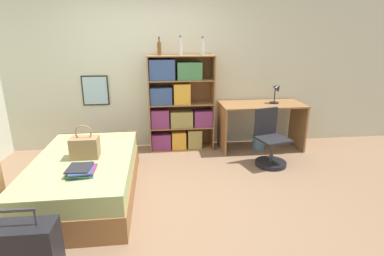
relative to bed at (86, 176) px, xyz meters
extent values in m
plane|color=#84664C|center=(0.72, -0.02, -0.25)|extent=(14.00, 14.00, 0.00)
cube|color=beige|center=(0.72, 1.67, 1.05)|extent=(10.00, 0.06, 2.60)
cube|color=black|center=(-0.12, 1.63, 0.75)|extent=(0.42, 0.02, 0.49)
cube|color=#99C1D6|center=(-0.12, 1.62, 0.75)|extent=(0.38, 0.01, 0.45)
cube|color=olive|center=(0.00, -0.02, -0.10)|extent=(1.13, 1.93, 0.28)
cube|color=#9EAD70|center=(0.00, -0.02, 0.14)|extent=(1.10, 1.90, 0.21)
cube|color=olive|center=(0.00, 0.92, 0.00)|extent=(1.13, 0.04, 0.50)
cube|color=#93704C|center=(0.03, -0.02, 0.37)|extent=(0.31, 0.21, 0.25)
torus|color=#93704C|center=(0.03, -0.02, 0.55)|extent=(0.19, 0.02, 0.19)
cube|color=#334C84|center=(0.09, -0.45, 0.26)|extent=(0.26, 0.34, 0.01)
cube|color=#427A4C|center=(0.08, -0.44, 0.27)|extent=(0.26, 0.32, 0.02)
cube|color=#7A336B|center=(0.09, -0.44, 0.29)|extent=(0.26, 0.27, 0.02)
cube|color=#334C84|center=(0.08, -0.46, 0.30)|extent=(0.25, 0.34, 0.02)
cube|color=#232328|center=(0.06, -0.46, 0.32)|extent=(0.25, 0.28, 0.01)
cylinder|color=#2D2D33|center=(0.01, -1.46, 0.41)|extent=(0.01, 0.01, 0.12)
cube|color=#2D2D33|center=(-0.14, -1.46, 0.47)|extent=(0.32, 0.03, 0.02)
cube|color=olive|center=(0.75, 1.44, 0.53)|extent=(0.02, 0.36, 1.56)
cube|color=olive|center=(1.79, 1.44, 0.53)|extent=(0.02, 0.36, 1.56)
cube|color=olive|center=(1.27, 1.62, 0.53)|extent=(1.06, 0.01, 1.56)
cube|color=olive|center=(1.27, 1.44, -0.24)|extent=(1.02, 0.36, 0.02)
cube|color=olive|center=(1.27, 1.44, 0.14)|extent=(1.02, 0.36, 0.02)
cube|color=olive|center=(1.27, 1.44, 0.53)|extent=(1.02, 0.36, 0.02)
cube|color=olive|center=(1.27, 1.44, 0.92)|extent=(1.02, 0.36, 0.02)
cube|color=olive|center=(1.27, 1.44, 1.30)|extent=(1.02, 0.36, 0.02)
cube|color=#7A336B|center=(0.93, 1.42, -0.09)|extent=(0.31, 0.27, 0.27)
cube|color=gold|center=(1.22, 1.42, -0.08)|extent=(0.23, 0.27, 0.29)
cube|color=#99894C|center=(1.49, 1.42, -0.07)|extent=(0.23, 0.27, 0.32)
cube|color=#7A336B|center=(0.92, 1.42, 0.30)|extent=(0.29, 0.27, 0.30)
cube|color=#99894C|center=(1.27, 1.42, 0.28)|extent=(0.36, 0.27, 0.26)
cube|color=#7A336B|center=(1.63, 1.42, 0.29)|extent=(0.30, 0.27, 0.27)
cube|color=#334C84|center=(0.94, 1.42, 0.68)|extent=(0.34, 0.27, 0.27)
cube|color=gold|center=(1.28, 1.42, 0.71)|extent=(0.26, 0.27, 0.33)
cube|color=#334C84|center=(0.97, 1.42, 1.09)|extent=(0.40, 0.27, 0.32)
cube|color=#427A4C|center=(1.40, 1.42, 1.07)|extent=(0.39, 0.27, 0.28)
cylinder|color=brown|center=(0.94, 1.47, 1.41)|extent=(0.06, 0.06, 0.19)
cylinder|color=brown|center=(0.94, 1.47, 1.54)|extent=(0.03, 0.03, 0.06)
cylinder|color=#232328|center=(0.94, 1.47, 1.58)|extent=(0.03, 0.03, 0.02)
cylinder|color=#B7BCC1|center=(1.26, 1.42, 1.41)|extent=(0.06, 0.06, 0.21)
cylinder|color=#B7BCC1|center=(1.26, 1.42, 1.55)|extent=(0.02, 0.02, 0.06)
cylinder|color=#232328|center=(1.26, 1.42, 1.59)|extent=(0.03, 0.03, 0.02)
cylinder|color=#B7BCC1|center=(1.61, 1.41, 1.41)|extent=(0.06, 0.06, 0.20)
cylinder|color=#B7BCC1|center=(1.61, 1.41, 1.54)|extent=(0.02, 0.02, 0.06)
cylinder|color=#232328|center=(1.61, 1.41, 1.58)|extent=(0.03, 0.03, 0.02)
cube|color=olive|center=(2.60, 1.29, 0.52)|extent=(1.37, 0.66, 0.02)
cube|color=olive|center=(1.93, 1.29, 0.13)|extent=(0.03, 0.62, 0.75)
cube|color=olive|center=(3.26, 1.29, 0.13)|extent=(0.03, 0.62, 0.75)
cylinder|color=black|center=(2.81, 1.30, 0.54)|extent=(0.15, 0.15, 0.02)
cylinder|color=black|center=(2.81, 1.30, 0.67)|extent=(0.02, 0.02, 0.23)
cone|color=black|center=(2.85, 1.30, 0.81)|extent=(0.16, 0.13, 0.16)
cylinder|color=black|center=(2.53, 0.57, -0.22)|extent=(0.46, 0.46, 0.06)
cylinder|color=#333338|center=(2.53, 0.57, -0.05)|extent=(0.05, 0.05, 0.40)
cube|color=black|center=(2.53, 0.57, 0.17)|extent=(0.51, 0.51, 0.03)
cube|color=black|center=(2.48, 0.76, 0.38)|extent=(0.37, 0.14, 0.41)
cylinder|color=slate|center=(2.56, 1.23, -0.12)|extent=(0.21, 0.21, 0.25)
camera|label=1|loc=(0.88, -3.37, 1.61)|focal=28.00mm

